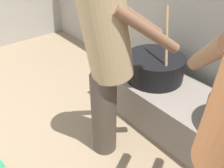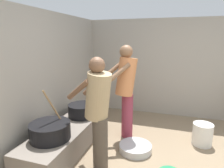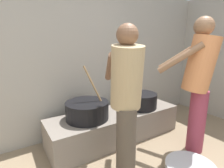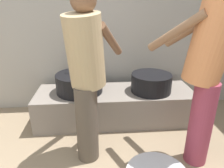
% 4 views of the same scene
% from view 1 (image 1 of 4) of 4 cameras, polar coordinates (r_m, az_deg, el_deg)
% --- Properties ---
extents(hearth_ledge, '(1.90, 0.60, 0.39)m').
position_cam_1_polar(hearth_ledge, '(2.25, 17.17, -7.31)').
color(hearth_ledge, slate).
rests_on(hearth_ledge, ground_plane).
extents(cooking_pot_main, '(0.55, 0.55, 0.68)m').
position_cam_1_polar(cooking_pot_main, '(2.28, 10.11, 4.01)').
color(cooking_pot_main, black).
rests_on(cooking_pot_main, hearth_ledge).
extents(cook_in_tan_shirt, '(0.56, 0.71, 1.51)m').
position_cam_1_polar(cook_in_tan_shirt, '(1.63, -1.11, 6.09)').
color(cook_in_tan_shirt, '#4C4238').
rests_on(cook_in_tan_shirt, ground_plane).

